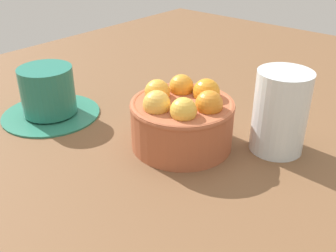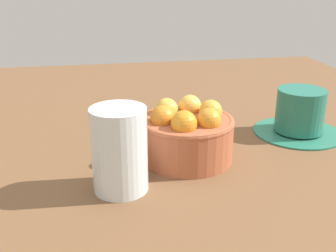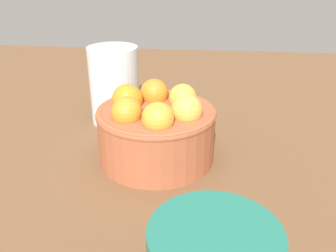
# 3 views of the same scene
# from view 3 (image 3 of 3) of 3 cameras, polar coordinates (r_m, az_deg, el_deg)

# --- Properties ---
(ground_plane) EXTENTS (1.44, 1.17, 0.03)m
(ground_plane) POSITION_cam_3_polar(r_m,az_deg,el_deg) (0.47, -1.75, -6.58)
(ground_plane) COLOR brown
(terracotta_bowl) EXTENTS (0.15, 0.15, 0.09)m
(terracotta_bowl) POSITION_cam_3_polar(r_m,az_deg,el_deg) (0.45, -1.87, -0.23)
(terracotta_bowl) COLOR #AD5938
(terracotta_bowl) RESTS_ON ground_plane
(water_glass) EXTENTS (0.07, 0.07, 0.12)m
(water_glass) POSITION_cam_3_polar(r_m,az_deg,el_deg) (0.55, -8.44, 6.37)
(water_glass) COLOR silver
(water_glass) RESTS_ON ground_plane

